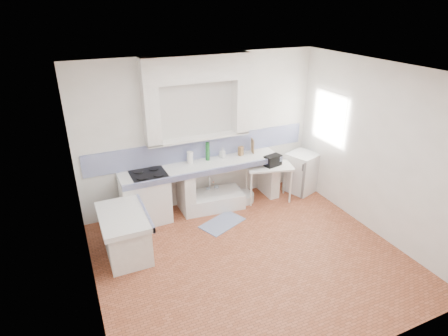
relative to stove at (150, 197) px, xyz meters
name	(u,v)px	position (x,y,z in m)	size (l,w,h in m)	color
floor	(251,257)	(1.10, -1.72, -0.44)	(4.50, 4.50, 0.00)	#A15436
ceiling	(257,73)	(1.10, -1.72, 2.36)	(4.50, 4.50, 0.00)	white
wall_back	(202,132)	(1.10, 0.28, 0.96)	(4.50, 4.50, 0.00)	white
wall_front	(355,260)	(1.10, -3.72, 0.96)	(4.50, 4.50, 0.00)	white
wall_left	(82,210)	(-1.15, -1.72, 0.96)	(4.50, 4.50, 0.00)	white
wall_right	(377,151)	(3.35, -1.72, 0.96)	(4.50, 4.50, 0.00)	white
alcove_mass	(197,68)	(1.00, 0.15, 2.14)	(1.90, 0.25, 0.45)	white
window_frame	(338,118)	(3.53, -0.52, 1.16)	(0.35, 0.86, 1.06)	#392112
lace_valance	(334,98)	(3.38, -0.52, 1.54)	(0.01, 0.84, 0.24)	white
counter_slab	(203,166)	(1.00, -0.02, 0.42)	(3.00, 0.60, 0.08)	white
counter_lip	(209,172)	(1.00, -0.30, 0.42)	(3.00, 0.04, 0.10)	navy
counter_pier_left	(128,204)	(-0.40, -0.02, -0.03)	(0.20, 0.55, 0.82)	white
counter_pier_mid	(186,192)	(0.65, -0.02, -0.03)	(0.20, 0.55, 0.82)	white
counter_pier_right	(269,175)	(2.40, -0.02, -0.03)	(0.20, 0.55, 0.82)	white
peninsula_top	(123,217)	(-0.60, -0.82, 0.22)	(0.70, 1.10, 0.08)	white
peninsula_base	(126,236)	(-0.60, -0.82, -0.13)	(0.60, 1.00, 0.62)	white
peninsula_lip	(145,212)	(-0.27, -0.82, 0.22)	(0.04, 1.10, 0.10)	navy
backsplash	(202,148)	(1.10, 0.26, 0.66)	(4.27, 0.03, 0.40)	navy
stove	(150,197)	(0.00, 0.00, 0.00)	(0.62, 0.60, 0.88)	white
sink	(214,201)	(1.19, -0.06, -0.31)	(1.07, 0.58, 0.26)	white
side_table	(268,183)	(2.27, -0.24, -0.07)	(0.87, 0.48, 0.04)	white
fridge	(302,172)	(3.08, -0.18, -0.03)	(0.53, 0.53, 0.81)	white
bucket_red	(198,204)	(0.86, -0.05, -0.30)	(0.29, 0.29, 0.27)	#B84B27
bucket_orange	(215,202)	(1.18, -0.12, -0.31)	(0.27, 0.27, 0.25)	#C56806
bucket_blue	(232,194)	(1.61, 0.01, -0.30)	(0.29, 0.29, 0.27)	blue
basin_white	(243,197)	(1.80, -0.09, -0.36)	(0.41, 0.41, 0.16)	white
water_bottle_a	(208,195)	(1.15, 0.13, -0.28)	(0.08, 0.08, 0.31)	silver
water_bottle_b	(216,193)	(1.32, 0.13, -0.28)	(0.09, 0.09, 0.32)	silver
black_bag	(273,161)	(2.33, -0.25, 0.39)	(0.32, 0.19, 0.20)	black
green_bottle_a	(208,153)	(1.16, 0.13, 0.61)	(0.06, 0.06, 0.29)	#1D6529
green_bottle_b	(208,151)	(1.15, 0.13, 0.63)	(0.08, 0.08, 0.35)	#1D6529
knife_block	(241,151)	(1.81, 0.08, 0.55)	(0.09, 0.07, 0.18)	brown
cutting_board	(252,146)	(2.09, 0.13, 0.60)	(0.02, 0.20, 0.27)	brown
paper_towel	(190,157)	(0.81, 0.13, 0.57)	(0.11, 0.11, 0.22)	white
soap_bottle	(222,153)	(1.45, 0.13, 0.56)	(0.09, 0.09, 0.19)	white
rug	(222,223)	(1.09, -0.67, -0.43)	(0.78, 0.44, 0.01)	#354983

